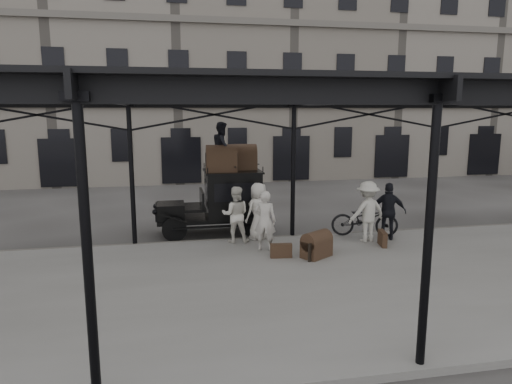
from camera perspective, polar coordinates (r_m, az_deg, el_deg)
The scene contains 18 objects.
ground at distance 13.25m, azimuth 6.85°, elevation -8.28°, with size 120.00×120.00×0.00m, color #383533.
platform at distance 11.45m, azimuth 9.95°, elevation -10.98°, with size 28.00×8.00×0.15m, color slate.
canopy at distance 10.96m, azimuth 10.16°, elevation 12.21°, with size 22.50×9.00×4.74m.
building_frontage at distance 30.34m, azimuth -3.58°, elevation 15.50°, with size 64.00×8.00×14.00m, color slate.
taxi at distance 15.55m, azimuth -4.09°, elevation -0.88°, with size 3.65×1.55×2.18m.
porter_left at distance 13.19m, azimuth 1.13°, elevation -3.61°, with size 0.65×0.42×1.77m, color beige.
porter_midleft at distance 14.05m, azimuth -2.59°, elevation -2.82°, with size 0.85×0.66×1.75m, color silver.
porter_centre at distance 14.37m, azimuth 0.32°, elevation -2.39°, with size 0.88×0.57×1.80m, color silver.
porter_official at distance 14.90m, azimuth 16.24°, elevation -2.34°, with size 1.06×0.44×1.81m, color black.
porter_right at distance 14.51m, azimuth 13.76°, elevation -2.39°, with size 1.22×0.70×1.89m, color beige.
bicycle at distance 15.18m, azimuth 13.43°, elevation -3.32°, with size 0.74×2.13×1.12m, color black.
porter_roof at distance 15.20m, azimuth -4.24°, elevation 5.68°, with size 0.79×0.62×1.63m, color black.
steamer_trunk_roof_near at distance 15.09m, azimuth -4.34°, elevation 3.95°, with size 1.00×0.61×0.74m, color #3F2D1D, non-canonical shape.
steamer_trunk_roof_far at distance 15.64m, azimuth -1.79°, elevation 4.16°, with size 0.98×0.60×0.72m, color #3F2D1D, non-canonical shape.
steamer_trunk_platform at distance 12.87m, azimuth 7.57°, elevation -6.73°, with size 0.84×0.51×0.61m, color #3F2D1D, non-canonical shape.
wicker_hamper at distance 13.33m, azimuth 7.73°, elevation -6.39°, with size 0.60×0.45×0.50m, color brown.
suitcase_upright at distance 14.32m, azimuth 15.53°, elevation -5.61°, with size 0.15×0.60×0.45m, color #3F2D1D.
suitcase_flat at distance 12.73m, azimuth 3.16°, elevation -7.34°, with size 0.60×0.15×0.40m, color #3F2D1D.
Camera 1 is at (-3.89, -11.96, 4.18)m, focal length 32.00 mm.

